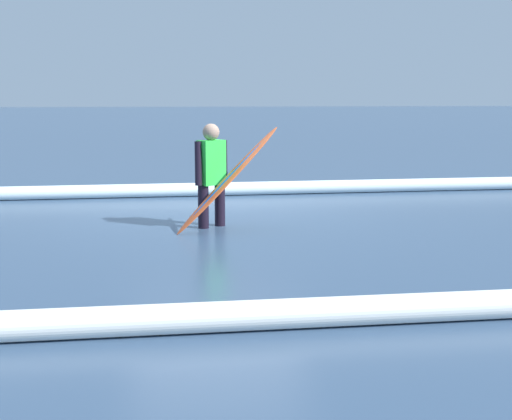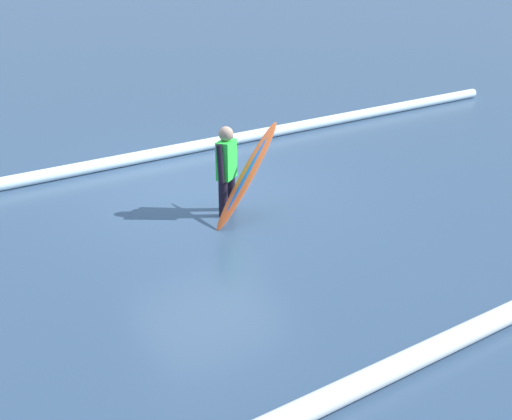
{
  "view_description": "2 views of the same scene",
  "coord_description": "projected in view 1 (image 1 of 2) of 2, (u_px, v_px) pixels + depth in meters",
  "views": [
    {
      "loc": [
        0.55,
        10.84,
        1.79
      ],
      "look_at": [
        -0.23,
        3.38,
        0.61
      ],
      "focal_mm": 53.42,
      "sensor_mm": 36.0,
      "label": 1
    },
    {
      "loc": [
        4.71,
        9.2,
        3.93
      ],
      "look_at": [
        0.66,
        2.66,
        0.77
      ],
      "focal_mm": 46.85,
      "sensor_mm": 36.0,
      "label": 2
    }
  ],
  "objects": [
    {
      "name": "wave_crest_midground",
      "position": [
        494.0,
        304.0,
        6.01
      ],
      "size": [
        18.65,
        1.14,
        0.23
      ],
      "primitive_type": "cylinder",
      "rotation": [
        0.0,
        1.57,
        0.05
      ],
      "color": "white",
      "rests_on": "ground_plane"
    },
    {
      "name": "surfboard",
      "position": [
        228.0,
        180.0,
        9.72
      ],
      "size": [
        1.43,
        0.75,
        1.34
      ],
      "color": "#E55926",
      "rests_on": "ground_plane"
    },
    {
      "name": "wave_crest_foreground",
      "position": [
        285.0,
        188.0,
        13.2
      ],
      "size": [
        16.01,
        1.14,
        0.23
      ],
      "primitive_type": "cylinder",
      "rotation": [
        0.0,
        1.57,
        0.06
      ],
      "color": "white",
      "rests_on": "ground_plane"
    },
    {
      "name": "ground_plane",
      "position": [
        216.0,
        215.0,
        10.98
      ],
      "size": [
        144.69,
        144.69,
        0.0
      ],
      "primitive_type": "plane",
      "color": "#344C69"
    },
    {
      "name": "surfer",
      "position": [
        211.0,
        170.0,
        9.95
      ],
      "size": [
        0.44,
        0.42,
        1.36
      ],
      "rotation": [
        0.0,
        0.0,
        0.63
      ],
      "color": "black",
      "rests_on": "ground_plane"
    }
  ]
}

